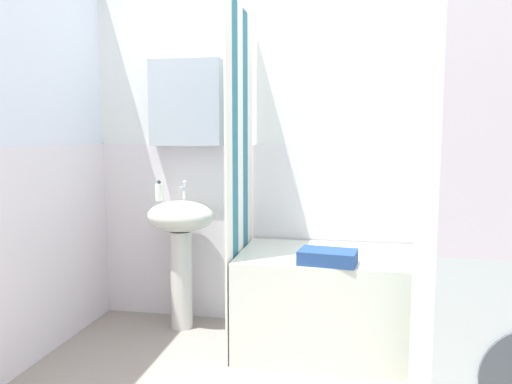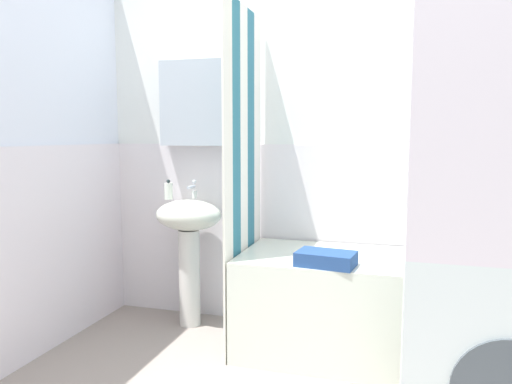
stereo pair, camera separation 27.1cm
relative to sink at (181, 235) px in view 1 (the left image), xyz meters
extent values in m
cube|color=white|center=(0.91, 0.24, 0.58)|extent=(3.60, 0.05, 2.40)
cube|color=white|center=(0.91, 0.21, -0.02)|extent=(3.60, 0.02, 1.20)
cube|color=silver|center=(0.00, 0.15, 0.85)|extent=(0.48, 0.12, 0.56)
cube|color=white|center=(-0.67, -0.69, 0.58)|extent=(0.05, 1.81, 2.40)
cube|color=white|center=(-0.63, -0.69, -0.02)|extent=(0.02, 1.81, 1.20)
cylinder|color=silver|center=(0.00, 0.00, -0.30)|extent=(0.14, 0.14, 0.64)
ellipsoid|color=silver|center=(0.00, 0.00, 0.12)|extent=(0.44, 0.34, 0.20)
cylinder|color=silver|center=(0.00, 0.10, 0.25)|extent=(0.03, 0.03, 0.05)
cylinder|color=silver|center=(0.00, 0.05, 0.30)|extent=(0.02, 0.10, 0.02)
sphere|color=silver|center=(0.00, 0.10, 0.33)|extent=(0.03, 0.03, 0.03)
cylinder|color=white|center=(-0.14, 0.00, 0.28)|extent=(0.05, 0.05, 0.11)
sphere|color=#1E2C2C|center=(-0.14, 0.00, 0.34)|extent=(0.02, 0.02, 0.02)
cube|color=silver|center=(1.16, -0.15, -0.33)|extent=(1.44, 0.68, 0.58)
cube|color=white|center=(0.43, -0.42, 0.38)|extent=(0.01, 0.14, 2.00)
cube|color=#2A6E82|center=(0.43, -0.29, 0.38)|extent=(0.01, 0.14, 2.00)
cube|color=white|center=(0.43, -0.15, 0.38)|extent=(0.01, 0.14, 2.00)
cube|color=#2C6D84|center=(0.43, -0.01, 0.38)|extent=(0.01, 0.14, 2.00)
cube|color=white|center=(0.43, 0.12, 0.38)|extent=(0.01, 0.14, 2.00)
cylinder|color=#237E50|center=(1.79, 0.12, 0.06)|extent=(0.05, 0.05, 0.21)
cylinder|color=#1D2C23|center=(1.79, 0.12, 0.18)|extent=(0.03, 0.03, 0.02)
cylinder|color=white|center=(1.66, 0.10, 0.06)|extent=(0.05, 0.05, 0.20)
cylinder|color=#1C1E2E|center=(1.66, 0.10, 0.18)|extent=(0.03, 0.03, 0.02)
cylinder|color=#C14E70|center=(1.56, 0.11, 0.03)|extent=(0.06, 0.06, 0.14)
cylinder|color=black|center=(1.56, 0.11, 0.11)|extent=(0.04, 0.04, 0.02)
cylinder|color=#29569D|center=(1.49, 0.09, 0.04)|extent=(0.05, 0.05, 0.16)
cylinder|color=black|center=(1.49, 0.09, 0.14)|extent=(0.04, 0.04, 0.02)
cube|color=navy|center=(0.96, -0.39, 0.00)|extent=(0.32, 0.23, 0.07)
cube|color=white|center=(1.67, -1.05, -0.18)|extent=(0.64, 0.59, 0.86)
camera|label=1|loc=(1.07, -2.99, 0.64)|focal=34.61mm
camera|label=2|loc=(1.33, -2.92, 0.64)|focal=34.61mm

